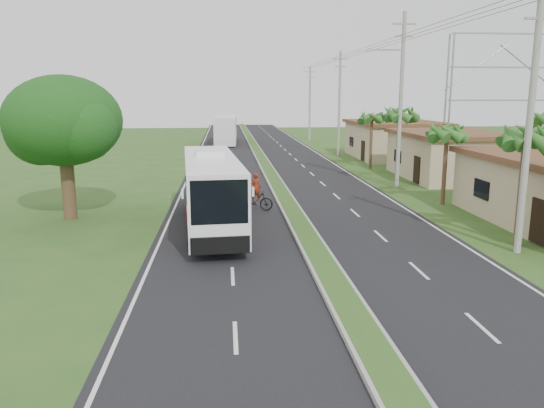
{
  "coord_description": "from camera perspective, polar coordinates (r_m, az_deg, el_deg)",
  "views": [
    {
      "loc": [
        -3.68,
        -18.46,
        6.51
      ],
      "look_at": [
        -1.68,
        4.26,
        1.8
      ],
      "focal_mm": 35.0,
      "sensor_mm": 36.0,
      "label": 1
    }
  ],
  "objects": [
    {
      "name": "ground",
      "position": [
        19.92,
        5.95,
        -7.47
      ],
      "size": [
        180.0,
        180.0,
        0.0
      ],
      "primitive_type": "plane",
      "color": "#294F1D",
      "rests_on": "ground"
    },
    {
      "name": "utility_pole_c",
      "position": [
        57.77,
        7.26,
        10.74
      ],
      "size": [
        1.6,
        0.28,
        11.0
      ],
      "color": "gray",
      "rests_on": "ground"
    },
    {
      "name": "palm_verge_d",
      "position": [
        48.28,
        10.7,
        9.14
      ],
      "size": [
        2.4,
        2.4,
        5.25
      ],
      "color": "#473321",
      "rests_on": "ground"
    },
    {
      "name": "road_asphalt",
      "position": [
        39.18,
        0.42,
        2.12
      ],
      "size": [
        14.0,
        160.0,
        0.02
      ],
      "primitive_type": "cube",
      "color": "black",
      "rests_on": "ground"
    },
    {
      "name": "shop_mid",
      "position": [
        44.4,
        18.53,
        5.05
      ],
      "size": [
        7.6,
        10.6,
        3.67
      ],
      "color": "tan",
      "rests_on": "ground"
    },
    {
      "name": "shade_tree",
      "position": [
        29.74,
        -21.72,
        8.0
      ],
      "size": [
        6.3,
        6.0,
        7.54
      ],
      "color": "#473321",
      "rests_on": "ground"
    },
    {
      "name": "motorcyclist",
      "position": [
        30.2,
        -1.75,
        0.7
      ],
      "size": [
        2.03,
        0.95,
        2.19
      ],
      "rotation": [
        0.0,
        0.0,
        -0.21
      ],
      "color": "black",
      "rests_on": "ground"
    },
    {
      "name": "utility_pole_d",
      "position": [
        77.44,
        4.09,
        10.83
      ],
      "size": [
        1.6,
        0.28,
        10.5
      ],
      "color": "gray",
      "rests_on": "ground"
    },
    {
      "name": "palm_verge_c",
      "position": [
        39.51,
        13.56,
        9.33
      ],
      "size": [
        2.4,
        2.4,
        5.85
      ],
      "color": "#473321",
      "rests_on": "ground"
    },
    {
      "name": "billboard_lattice",
      "position": [
        54.85,
        23.34,
        11.06
      ],
      "size": [
        10.18,
        1.18,
        12.07
      ],
      "color": "gray",
      "rests_on": "ground"
    },
    {
      "name": "palm_verge_b",
      "position": [
        33.22,
        18.32,
        7.37
      ],
      "size": [
        2.4,
        2.4,
        5.05
      ],
      "color": "#473321",
      "rests_on": "ground"
    },
    {
      "name": "lane_edge_right",
      "position": [
        40.37,
        9.94,
        2.21
      ],
      "size": [
        0.12,
        160.0,
        0.01
      ],
      "primitive_type": "cube",
      "color": "silver",
      "rests_on": "ground"
    },
    {
      "name": "coach_bus_far",
      "position": [
        73.03,
        -4.96,
        8.15
      ],
      "size": [
        3.17,
        12.68,
        3.67
      ],
      "rotation": [
        0.0,
        0.0,
        -0.03
      ],
      "color": "white",
      "rests_on": "ground"
    },
    {
      "name": "palm_verge_a",
      "position": [
        24.99,
        25.65,
        6.47
      ],
      "size": [
        2.4,
        2.4,
        5.45
      ],
      "color": "#473321",
      "rests_on": "ground"
    },
    {
      "name": "utility_pole_a",
      "position": [
        23.83,
        26.02,
        8.49
      ],
      "size": [
        1.6,
        0.28,
        11.0
      ],
      "color": "gray",
      "rests_on": "ground"
    },
    {
      "name": "utility_pole_b",
      "position": [
        38.44,
        13.65,
        10.97
      ],
      "size": [
        3.2,
        0.28,
        12.0
      ],
      "color": "gray",
      "rests_on": "ground"
    },
    {
      "name": "shop_far",
      "position": [
        57.45,
        13.0,
        6.8
      ],
      "size": [
        8.6,
        11.6,
        3.82
      ],
      "color": "tan",
      "rests_on": "ground"
    },
    {
      "name": "lane_edge_left",
      "position": [
        39.13,
        -9.4,
        1.93
      ],
      "size": [
        0.12,
        160.0,
        0.01
      ],
      "primitive_type": "cube",
      "color": "silver",
      "rests_on": "ground"
    },
    {
      "name": "coach_bus_main",
      "position": [
        26.23,
        -6.54,
        1.9
      ],
      "size": [
        3.35,
        11.93,
        3.81
      ],
      "rotation": [
        0.0,
        0.0,
        0.08
      ],
      "color": "white",
      "rests_on": "ground"
    },
    {
      "name": "median_strip",
      "position": [
        39.17,
        0.42,
        2.25
      ],
      "size": [
        1.2,
        160.0,
        0.18
      ],
      "color": "gray",
      "rests_on": "ground"
    }
  ]
}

